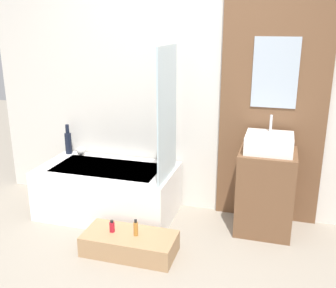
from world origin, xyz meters
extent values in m
cube|color=silver|center=(0.00, 1.58, 1.30)|extent=(4.20, 0.06, 2.60)
cube|color=brown|center=(0.83, 1.53, 1.30)|extent=(0.97, 0.03, 2.60)
cube|color=#ADBCCC|center=(0.83, 1.51, 1.44)|extent=(0.40, 0.01, 0.63)
cube|color=white|center=(-0.70, 1.16, 0.25)|extent=(1.34, 0.74, 0.50)
cube|color=silver|center=(-0.70, 1.16, 0.50)|extent=(1.05, 0.52, 0.01)
cube|color=silver|center=(-0.05, 1.09, 1.10)|extent=(0.01, 0.57, 1.19)
cube|color=#A87F56|center=(-0.22, 0.54, 0.09)|extent=(0.78, 0.37, 0.18)
cube|color=brown|center=(0.83, 1.27, 0.39)|extent=(0.50, 0.48, 0.78)
cube|color=white|center=(0.83, 1.27, 0.85)|extent=(0.41, 0.37, 0.16)
cylinder|color=silver|center=(0.83, 1.37, 1.01)|extent=(0.02, 0.02, 0.16)
cylinder|color=black|center=(-1.28, 1.44, 0.61)|extent=(0.07, 0.07, 0.23)
cylinder|color=black|center=(-1.28, 1.44, 0.78)|extent=(0.04, 0.04, 0.10)
sphere|color=silver|center=(-1.13, 1.43, 0.55)|extent=(0.10, 0.10, 0.10)
cylinder|color=#B21928|center=(-0.38, 0.54, 0.22)|extent=(0.04, 0.04, 0.09)
cylinder|color=black|center=(-0.38, 0.54, 0.27)|extent=(0.03, 0.03, 0.02)
cylinder|color=#B2752D|center=(-0.17, 0.54, 0.24)|extent=(0.04, 0.04, 0.12)
cylinder|color=black|center=(-0.17, 0.54, 0.31)|extent=(0.02, 0.02, 0.03)
camera|label=1|loc=(0.91, -2.16, 1.88)|focal=42.00mm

